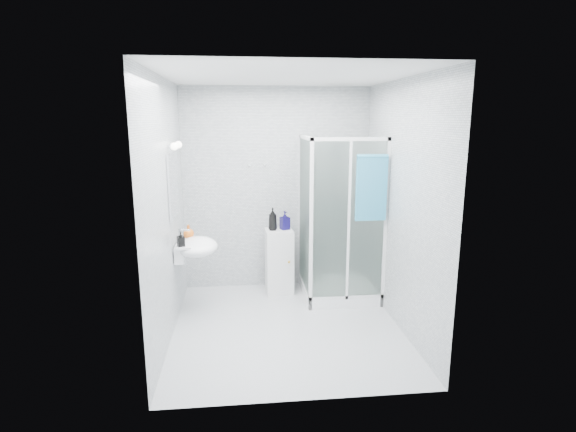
{
  "coord_description": "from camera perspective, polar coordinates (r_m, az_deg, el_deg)",
  "views": [
    {
      "loc": [
        -0.46,
        -4.45,
        2.19
      ],
      "look_at": [
        0.05,
        0.35,
        1.15
      ],
      "focal_mm": 28.0,
      "sensor_mm": 36.0,
      "label": 1
    }
  ],
  "objects": [
    {
      "name": "soap_dispenser_orange",
      "position": [
        5.24,
        -12.52,
        -1.93
      ],
      "size": [
        0.14,
        0.14,
        0.16
      ],
      "primitive_type": "imported",
      "rotation": [
        0.0,
        0.0,
        0.19
      ],
      "color": "#CC5D18",
      "rests_on": "wall_basin"
    },
    {
      "name": "storage_cabinet",
      "position": [
        5.79,
        -1.13,
        -5.74
      ],
      "size": [
        0.35,
        0.37,
        0.82
      ],
      "rotation": [
        0.0,
        0.0,
        0.05
      ],
      "color": "silver",
      "rests_on": "ground"
    },
    {
      "name": "shampoo_bottle_b",
      "position": [
        5.69,
        -0.4,
        -0.56
      ],
      "size": [
        0.14,
        0.14,
        0.23
      ],
      "primitive_type": "imported",
      "rotation": [
        0.0,
        0.0,
        0.37
      ],
      "color": "#120C49",
      "rests_on": "storage_cabinet"
    },
    {
      "name": "hand_towel",
      "position": [
        5.08,
        10.56,
        3.73
      ],
      "size": [
        0.35,
        0.05,
        0.74
      ],
      "color": "teal",
      "rests_on": "shower_enclosure"
    },
    {
      "name": "soap_dispenser_black",
      "position": [
        4.93,
        -13.46,
        -2.87
      ],
      "size": [
        0.09,
        0.1,
        0.16
      ],
      "primitive_type": "imported",
      "rotation": [
        0.0,
        0.0,
        0.4
      ],
      "color": "black",
      "rests_on": "wall_basin"
    },
    {
      "name": "wall_hooks",
      "position": [
        5.74,
        -3.96,
        6.43
      ],
      "size": [
        0.23,
        0.06,
        0.03
      ],
      "color": "silver",
      "rests_on": "room"
    },
    {
      "name": "vanity_lights",
      "position": [
        4.95,
        -14.05,
        8.67
      ],
      "size": [
        0.1,
        0.4,
        0.08
      ],
      "color": "silver",
      "rests_on": "room"
    },
    {
      "name": "wall_basin",
      "position": [
        5.12,
        -11.75,
        -3.89
      ],
      "size": [
        0.46,
        0.56,
        0.35
      ],
      "color": "white",
      "rests_on": "ground"
    },
    {
      "name": "shower_enclosure",
      "position": [
        5.62,
        5.88,
        -5.99
      ],
      "size": [
        0.9,
        0.95,
        2.0
      ],
      "color": "white",
      "rests_on": "ground"
    },
    {
      "name": "mirror",
      "position": [
        5.0,
        -14.37,
        3.85
      ],
      "size": [
        0.02,
        0.6,
        0.7
      ],
      "primitive_type": "cube",
      "color": "white",
      "rests_on": "room"
    },
    {
      "name": "shampoo_bottle_a",
      "position": [
        5.64,
        -1.96,
        -0.39
      ],
      "size": [
        0.12,
        0.12,
        0.29
      ],
      "primitive_type": "imported",
      "rotation": [
        0.0,
        0.0,
        0.06
      ],
      "color": "black",
      "rests_on": "storage_cabinet"
    },
    {
      "name": "room",
      "position": [
        4.56,
        -0.16,
        0.9
      ],
      "size": [
        2.4,
        2.6,
        2.6
      ],
      "color": "silver",
      "rests_on": "ground"
    }
  ]
}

